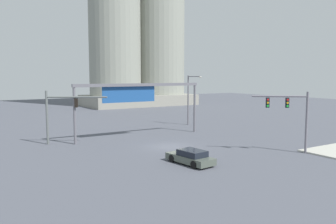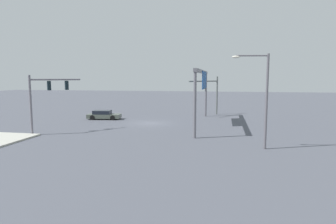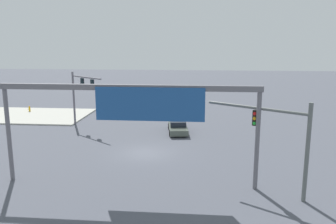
# 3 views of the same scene
# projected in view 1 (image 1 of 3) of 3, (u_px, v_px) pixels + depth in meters

# --- Properties ---
(ground_plane) EXTENTS (171.86, 171.86, 0.00)m
(ground_plane) POSITION_uv_depth(u_px,v_px,m) (169.00, 147.00, 35.90)
(ground_plane) COLOR #4D505B
(traffic_signal_near_corner) EXTENTS (5.59, 3.85, 5.80)m
(traffic_signal_near_corner) POSITION_uv_depth(u_px,v_px,m) (61.00, 109.00, 36.65)
(traffic_signal_near_corner) COLOR #5C6261
(traffic_signal_near_corner) RESTS_ON ground
(traffic_signal_opposite_side) EXTENTS (4.22, 3.36, 5.87)m
(traffic_signal_opposite_side) POSITION_uv_depth(u_px,v_px,m) (292.00, 111.00, 32.57)
(traffic_signal_opposite_side) COLOR slate
(traffic_signal_opposite_side) RESTS_ON ground
(streetlamp_curved_arm) EXTENTS (0.69, 2.84, 7.45)m
(streetlamp_curved_arm) POSITION_uv_depth(u_px,v_px,m) (190.00, 96.00, 51.39)
(streetlamp_curved_arm) COLOR #5E5B62
(streetlamp_curved_arm) RESTS_ON ground
(overhead_sign_gantry) EXTENTS (16.32, 0.43, 6.49)m
(overhead_sign_gantry) POSITION_uv_depth(u_px,v_px,m) (137.00, 94.00, 40.62)
(overhead_sign_gantry) COLOR slate
(overhead_sign_gantry) RESTS_ON ground
(sedan_car_approaching) EXTENTS (2.32, 4.61, 1.21)m
(sedan_car_approaching) POSITION_uv_depth(u_px,v_px,m) (191.00, 157.00, 28.75)
(sedan_car_approaching) COLOR #4B544A
(sedan_car_approaching) RESTS_ON ground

